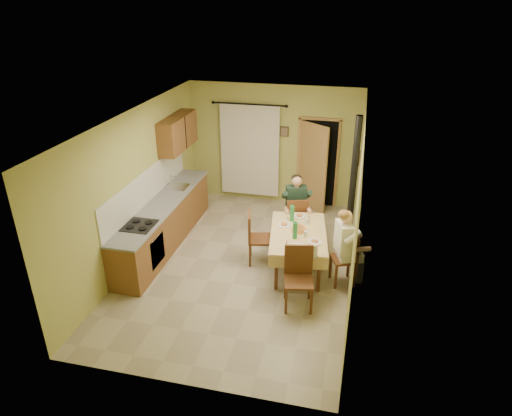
% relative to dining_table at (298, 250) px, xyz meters
% --- Properties ---
extents(floor, '(4.00, 6.00, 0.01)m').
position_rel_dining_table_xyz_m(floor, '(-1.03, -0.09, -0.38)').
color(floor, tan).
rests_on(floor, ground).
extents(room_shell, '(4.04, 6.04, 2.82)m').
position_rel_dining_table_xyz_m(room_shell, '(-1.03, -0.09, 1.44)').
color(room_shell, tan).
rests_on(room_shell, ground).
extents(kitchen_run, '(0.64, 3.64, 1.56)m').
position_rel_dining_table_xyz_m(kitchen_run, '(-2.74, 0.31, 0.10)').
color(kitchen_run, brown).
rests_on(kitchen_run, ground).
extents(upper_cabinets, '(0.35, 1.40, 0.70)m').
position_rel_dining_table_xyz_m(upper_cabinets, '(-2.85, 1.61, 1.57)').
color(upper_cabinets, brown).
rests_on(upper_cabinets, room_shell).
extents(curtain, '(1.70, 0.07, 2.22)m').
position_rel_dining_table_xyz_m(curtain, '(-1.58, 2.81, 0.88)').
color(curtain, black).
rests_on(curtain, ground).
extents(doorway, '(0.96, 0.54, 2.15)m').
position_rel_dining_table_xyz_m(doorway, '(-0.02, 2.77, 0.67)').
color(doorway, black).
rests_on(doorway, ground).
extents(dining_table, '(1.22, 1.77, 0.76)m').
position_rel_dining_table_xyz_m(dining_table, '(0.00, 0.00, 0.00)').
color(dining_table, '#D7B778').
rests_on(dining_table, ground).
extents(tableware, '(0.86, 1.56, 0.33)m').
position_rel_dining_table_xyz_m(tableware, '(0.04, -0.10, 0.44)').
color(tableware, white).
rests_on(tableware, dining_table).
extents(chair_far, '(0.53, 0.53, 0.98)m').
position_rel_dining_table_xyz_m(chair_far, '(-0.20, 1.04, -0.09)').
color(chair_far, '#593118').
rests_on(chair_far, ground).
extents(chair_near, '(0.54, 0.54, 1.03)m').
position_rel_dining_table_xyz_m(chair_near, '(0.17, -1.09, -0.09)').
color(chair_near, '#593118').
rests_on(chair_near, ground).
extents(chair_right, '(0.50, 0.50, 0.94)m').
position_rel_dining_table_xyz_m(chair_right, '(0.85, -0.26, -0.09)').
color(chair_right, '#593118').
rests_on(chair_right, ground).
extents(chair_left, '(0.53, 0.53, 1.01)m').
position_rel_dining_table_xyz_m(chair_left, '(-0.73, 0.09, -0.09)').
color(chair_left, '#593118').
rests_on(chair_left, ground).
extents(man_far, '(0.64, 0.57, 1.39)m').
position_rel_dining_table_xyz_m(man_far, '(-0.20, 1.05, 0.50)').
color(man_far, '#192D23').
rests_on(man_far, chair_far).
extents(man_right, '(0.59, 0.65, 1.39)m').
position_rel_dining_table_xyz_m(man_right, '(0.83, -0.27, 0.50)').
color(man_right, white).
rests_on(man_right, chair_right).
extents(stove_flue, '(0.24, 0.24, 2.80)m').
position_rel_dining_table_xyz_m(stove_flue, '(0.87, 0.51, 0.64)').
color(stove_flue, black).
rests_on(stove_flue, ground).
extents(picture_back, '(0.19, 0.03, 0.23)m').
position_rel_dining_table_xyz_m(picture_back, '(-0.78, 2.88, 1.37)').
color(picture_back, black).
rests_on(picture_back, room_shell).
extents(picture_right, '(0.03, 0.31, 0.21)m').
position_rel_dining_table_xyz_m(picture_right, '(0.94, 1.11, 1.47)').
color(picture_right, brown).
rests_on(picture_right, room_shell).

